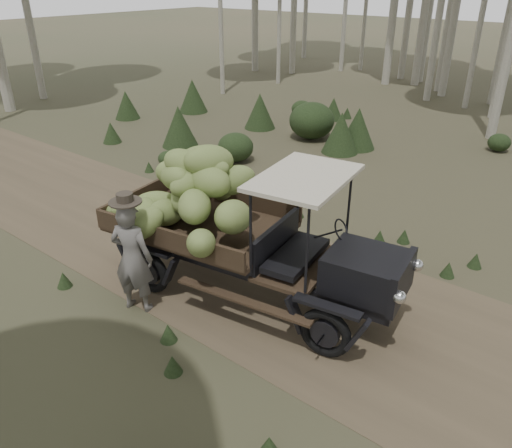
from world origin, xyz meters
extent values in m
plane|color=#473D2B|center=(0.00, 0.00, 0.00)|extent=(120.00, 120.00, 0.00)
cube|color=brown|center=(0.00, 0.00, 0.00)|extent=(70.00, 4.00, 0.01)
cube|color=black|center=(2.64, -0.18, 1.06)|extent=(1.20, 1.15, 0.58)
cube|color=black|center=(3.22, -0.10, 1.06)|extent=(0.26, 1.07, 0.66)
cube|color=black|center=(1.17, -0.40, 1.17)|extent=(0.30, 1.49, 0.58)
cube|color=#38281C|center=(-0.31, -0.62, 1.06)|extent=(3.23, 2.33, 0.09)
cube|color=#38281C|center=(-0.45, 0.33, 1.25)|extent=(2.95, 0.50, 0.34)
cube|color=#38281C|center=(-0.17, -1.56, 1.25)|extent=(2.95, 0.50, 0.34)
cube|color=#38281C|center=(-1.78, -0.83, 1.25)|extent=(0.34, 1.90, 0.34)
cube|color=#C1B3A0|center=(1.62, -0.33, 2.36)|extent=(1.47, 1.97, 0.06)
cube|color=black|center=(0.74, -0.05, 0.66)|extent=(4.85, 0.82, 0.19)
cube|color=black|center=(0.86, -0.85, 0.66)|extent=(4.85, 0.82, 0.19)
torus|color=black|center=(2.31, 0.63, 0.40)|extent=(0.82, 0.26, 0.81)
torus|color=black|center=(2.55, -1.05, 0.40)|extent=(0.82, 0.26, 0.81)
torus|color=black|center=(-0.96, 0.15, 0.40)|extent=(0.82, 0.26, 0.81)
torus|color=black|center=(-0.71, -1.54, 0.40)|extent=(0.82, 0.26, 0.81)
sphere|color=beige|center=(3.23, 0.39, 1.12)|extent=(0.19, 0.19, 0.19)
sphere|color=beige|center=(3.37, -0.56, 1.12)|extent=(0.19, 0.19, 0.19)
ellipsoid|color=olive|center=(-1.38, -1.44, 1.28)|extent=(0.87, 0.64, 0.57)
ellipsoid|color=olive|center=(0.11, -1.15, 1.75)|extent=(0.94, 0.95, 0.55)
ellipsoid|color=olive|center=(0.08, -0.74, 2.05)|extent=(0.80, 0.54, 0.55)
ellipsoid|color=olive|center=(-0.09, -0.63, 2.24)|extent=(0.91, 0.51, 0.41)
ellipsoid|color=olive|center=(-1.04, -1.23, 1.34)|extent=(0.88, 0.50, 0.60)
ellipsoid|color=olive|center=(0.67, -0.87, 1.63)|extent=(0.68, 0.92, 0.75)
ellipsoid|color=olive|center=(-0.30, -0.36, 1.98)|extent=(0.98, 0.80, 0.63)
ellipsoid|color=olive|center=(-0.36, -0.47, 2.25)|extent=(0.68, 0.82, 0.54)
ellipsoid|color=olive|center=(-0.65, -1.10, 1.40)|extent=(0.57, 0.79, 0.57)
ellipsoid|color=olive|center=(-0.45, -0.79, 1.67)|extent=(0.92, 1.06, 0.64)
ellipsoid|color=olive|center=(0.22, -0.35, 1.98)|extent=(0.91, 0.98, 0.63)
ellipsoid|color=olive|center=(-0.06, -0.61, 2.32)|extent=(0.92, 1.04, 0.63)
ellipsoid|color=olive|center=(-1.42, -1.35, 1.34)|extent=(0.73, 0.98, 0.66)
ellipsoid|color=olive|center=(-0.85, -0.18, 1.72)|extent=(0.77, 0.86, 0.54)
ellipsoid|color=olive|center=(-0.24, -0.93, 2.00)|extent=(0.62, 0.83, 0.58)
ellipsoid|color=olive|center=(-0.45, -0.80, 2.24)|extent=(0.92, 0.78, 0.66)
ellipsoid|color=olive|center=(-0.71, -0.53, 1.39)|extent=(0.59, 0.95, 0.64)
ellipsoid|color=olive|center=(-0.24, -0.14, 1.66)|extent=(1.04, 1.01, 0.75)
ellipsoid|color=olive|center=(-0.24, -0.34, 1.95)|extent=(0.45, 0.97, 0.58)
ellipsoid|color=olive|center=(-0.47, -0.47, 2.23)|extent=(0.51, 0.93, 0.45)
ellipsoid|color=olive|center=(-1.14, -0.90, 1.35)|extent=(1.00, 0.90, 0.54)
ellipsoid|color=olive|center=(-1.36, -0.26, 1.72)|extent=(0.87, 0.50, 0.64)
ellipsoid|color=olive|center=(-0.52, -0.94, 2.03)|extent=(0.97, 0.73, 0.63)
ellipsoid|color=olive|center=(-0.58, -1.68, 1.42)|extent=(0.96, 1.00, 0.80)
ellipsoid|color=olive|center=(0.58, -1.51, 1.40)|extent=(0.92, 0.94, 0.74)
imported|color=#5F5B57|center=(-0.52, -1.99, 0.96)|extent=(0.82, 0.68, 1.92)
cylinder|color=#332C23|center=(-0.52, -1.99, 1.95)|extent=(0.66, 0.66, 0.03)
cylinder|color=#332C23|center=(-0.52, -1.99, 2.01)|extent=(0.33, 0.33, 0.15)
cone|color=#233319|center=(-2.00, 7.28, 0.64)|extent=(1.15, 1.15, 1.27)
cone|color=#233319|center=(-4.20, 10.57, 0.42)|extent=(0.76, 0.76, 0.84)
ellipsoid|color=#233319|center=(-5.33, 10.10, 0.33)|extent=(0.81, 0.81, 0.64)
cone|color=#233319|center=(-10.53, 5.75, 0.53)|extent=(0.95, 0.95, 1.06)
cone|color=#233319|center=(-3.87, 11.09, 0.21)|extent=(0.38, 0.38, 0.42)
ellipsoid|color=#233319|center=(1.88, 10.52, 0.28)|extent=(0.69, 0.69, 0.55)
cone|color=#233319|center=(-5.68, 7.90, 0.62)|extent=(1.12, 1.12, 1.25)
cone|color=#233319|center=(-6.41, 4.62, 0.65)|extent=(1.18, 1.18, 1.31)
cone|color=#233319|center=(-9.27, 8.09, 0.64)|extent=(1.16, 1.16, 1.29)
ellipsoid|color=#233319|center=(-3.50, 7.96, 0.62)|extent=(1.52, 1.52, 1.22)
ellipsoid|color=#233319|center=(-4.02, 4.61, 0.44)|extent=(1.06, 1.06, 0.85)
cone|color=#233319|center=(-8.45, 3.46, 0.34)|extent=(0.62, 0.62, 0.69)
ellipsoid|color=#233319|center=(-5.29, 3.06, 0.23)|extent=(0.56, 0.56, 0.44)
cone|color=#233319|center=(-1.80, 8.01, 0.65)|extent=(1.17, 1.17, 1.30)
cone|color=#233319|center=(1.09, -2.69, 0.15)|extent=(0.27, 0.27, 0.30)
cone|color=#233319|center=(3.52, 2.88, 0.15)|extent=(0.27, 0.27, 0.30)
cone|color=#233319|center=(3.22, 2.23, 0.15)|extent=(0.27, 0.27, 0.30)
cone|color=#233319|center=(2.56, 2.14, 0.15)|extent=(0.27, 0.27, 0.30)
cone|color=#233319|center=(-2.05, -2.41, 0.15)|extent=(0.27, 0.27, 0.30)
cone|color=#233319|center=(2.04, 2.96, 0.15)|extent=(0.27, 0.27, 0.30)
cone|color=#233319|center=(-1.27, 2.72, 0.15)|extent=(0.27, 0.27, 0.30)
cone|color=#233319|center=(-0.38, 2.60, 0.15)|extent=(0.27, 0.27, 0.30)
cone|color=#233319|center=(2.96, -2.92, 0.15)|extent=(0.27, 0.27, 0.30)
cone|color=#233319|center=(1.65, 2.61, 0.15)|extent=(0.27, 0.27, 0.30)
cone|color=#233319|center=(0.52, -2.25, 0.15)|extent=(0.27, 0.27, 0.30)
cone|color=#233319|center=(-0.35, 2.27, 0.15)|extent=(0.27, 0.27, 0.30)
cone|color=#233319|center=(-5.35, 2.40, 0.15)|extent=(0.27, 0.27, 0.30)
camera|label=1|loc=(5.34, -6.15, 5.05)|focal=35.00mm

